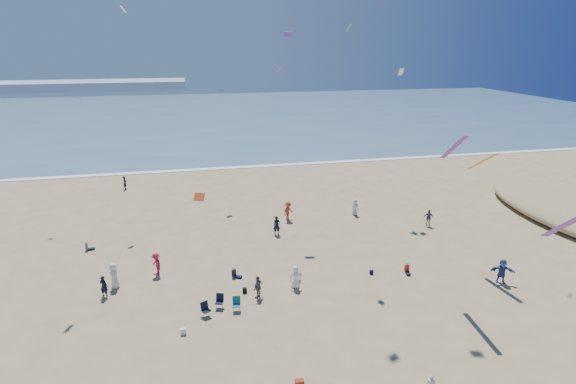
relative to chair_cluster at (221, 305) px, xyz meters
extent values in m
cube|color=#476B84|center=(2.41, 86.22, -0.47)|extent=(220.00, 100.00, 0.06)
cube|color=white|center=(2.41, 36.22, -0.46)|extent=(220.00, 1.20, 0.08)
cube|color=#7A8EA8|center=(-57.59, 161.22, 1.10)|extent=(110.00, 20.00, 3.20)
ellipsoid|color=tan|center=(36.41, 9.22, 0.16)|extent=(10.00, 22.00, 2.20)
imported|color=white|center=(-7.35, 4.87, 0.47)|extent=(0.88, 1.09, 1.94)
imported|color=black|center=(6.04, 11.73, 0.41)|extent=(0.68, 0.47, 1.83)
imported|color=white|center=(5.58, 2.05, 0.37)|extent=(0.90, 0.63, 1.73)
imported|color=#364C95|center=(20.80, -0.46, 0.44)|extent=(1.83, 1.19, 1.89)
imported|color=slate|center=(2.71, 1.26, 0.34)|extent=(0.96, 1.00, 1.68)
imported|color=silver|center=(14.94, 15.00, 0.35)|extent=(0.86, 0.99, 1.70)
imported|color=slate|center=(20.95, 10.66, 0.35)|extent=(1.07, 0.84, 1.69)
imported|color=#B91A38|center=(-4.46, 6.24, 0.39)|extent=(1.11, 1.32, 1.77)
imported|color=black|center=(-7.90, 3.72, 0.30)|extent=(0.69, 0.59, 1.60)
imported|color=black|center=(-9.54, 29.12, 0.33)|extent=(0.42, 0.62, 1.66)
imported|color=#A33817|center=(7.85, 15.09, 0.46)|extent=(1.41, 1.36, 1.93)
cube|color=white|center=(-2.44, -1.93, -0.30)|extent=(0.35, 0.20, 0.40)
cube|color=black|center=(1.85, 2.10, -0.31)|extent=(0.30, 0.22, 0.38)
cube|color=#9F2D16|center=(3.55, -7.65, -0.35)|extent=(0.45, 0.30, 0.30)
cube|color=black|center=(11.80, 2.75, -0.33)|extent=(0.28, 0.18, 0.34)
cube|color=silver|center=(19.71, 16.60, 13.82)|extent=(0.64, 0.44, 0.69)
cube|color=#C94D1E|center=(-0.91, 3.28, 6.59)|extent=(0.85, 0.66, 0.48)
cube|color=green|center=(11.14, 8.46, 17.68)|extent=(0.55, 0.58, 0.55)
cube|color=blue|center=(2.26, 23.69, 11.58)|extent=(0.76, 0.69, 0.28)
cube|color=white|center=(-6.79, 22.41, 19.62)|extent=(0.53, 0.62, 0.62)
cube|color=purple|center=(6.12, 10.66, 14.49)|extent=(0.64, 0.85, 0.39)
cube|color=#5730A6|center=(8.06, 15.95, 17.33)|extent=(0.86, 0.37, 0.46)
cube|color=#712492|center=(15.75, -0.12, 9.98)|extent=(0.35, 3.14, 2.21)
cube|color=orange|center=(20.35, 3.00, 7.98)|extent=(0.35, 2.64, 1.87)
cube|color=#632491|center=(15.53, -9.95, 8.35)|extent=(0.35, 3.30, 2.33)
camera|label=1|loc=(-1.08, -26.25, 16.58)|focal=28.00mm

